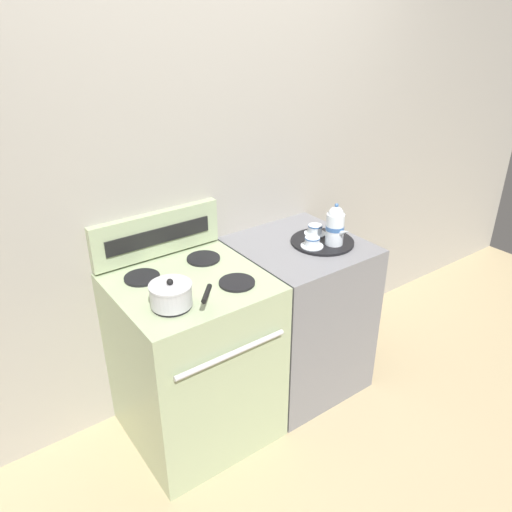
# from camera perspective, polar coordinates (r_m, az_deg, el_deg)

# --- Properties ---
(ground_plane) EXTENTS (6.00, 6.00, 0.00)m
(ground_plane) POSITION_cam_1_polar(r_m,az_deg,el_deg) (2.97, -0.90, -16.08)
(ground_plane) COLOR tan
(wall_back) EXTENTS (6.00, 0.05, 2.20)m
(wall_back) POSITION_cam_1_polar(r_m,az_deg,el_deg) (2.64, -5.54, 6.28)
(wall_back) COLOR #9E998E
(wall_back) RESTS_ON ground
(stove) EXTENTS (0.68, 0.69, 0.90)m
(stove) POSITION_cam_1_polar(r_m,az_deg,el_deg) (2.55, -7.04, -11.54)
(stove) COLOR #9EAD84
(stove) RESTS_ON ground
(control_panel) EXTENTS (0.67, 0.05, 0.22)m
(control_panel) POSITION_cam_1_polar(r_m,az_deg,el_deg) (2.50, -11.25, 2.46)
(control_panel) COLOR #9EAD84
(control_panel) RESTS_ON stove
(side_counter) EXTENTS (0.64, 0.66, 0.89)m
(side_counter) POSITION_cam_1_polar(r_m,az_deg,el_deg) (2.86, 4.76, -6.70)
(side_counter) COLOR slate
(side_counter) RESTS_ON ground
(saucepan) EXTENTS (0.25, 0.24, 0.12)m
(saucepan) POSITION_cam_1_polar(r_m,az_deg,el_deg) (2.10, -9.61, -4.34)
(saucepan) COLOR #B7B7BC
(saucepan) RESTS_ON stove
(serving_tray) EXTENTS (0.33, 0.33, 0.01)m
(serving_tray) POSITION_cam_1_polar(r_m,az_deg,el_deg) (2.67, 7.58, 1.64)
(serving_tray) COLOR black
(serving_tray) RESTS_ON side_counter
(teapot) EXTENTS (0.10, 0.15, 0.22)m
(teapot) POSITION_cam_1_polar(r_m,az_deg,el_deg) (2.59, 9.05, 3.45)
(teapot) COLOR silver
(teapot) RESTS_ON serving_tray
(teacup_left) EXTENTS (0.12, 0.12, 0.05)m
(teacup_left) POSITION_cam_1_polar(r_m,az_deg,el_deg) (2.73, 6.77, 3.02)
(teacup_left) COLOR silver
(teacup_left) RESTS_ON serving_tray
(teacup_right) EXTENTS (0.12, 0.12, 0.05)m
(teacup_right) POSITION_cam_1_polar(r_m,az_deg,el_deg) (2.58, 6.44, 1.60)
(teacup_right) COLOR silver
(teacup_right) RESTS_ON serving_tray
(creamer_jug) EXTENTS (0.06, 0.06, 0.08)m
(creamer_jug) POSITION_cam_1_polar(r_m,az_deg,el_deg) (2.71, 9.18, 2.94)
(creamer_jug) COLOR silver
(creamer_jug) RESTS_ON serving_tray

